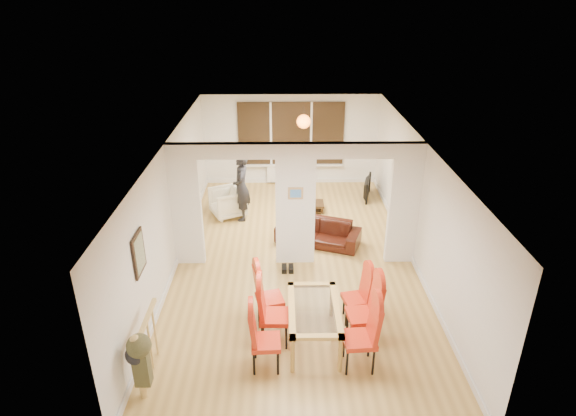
{
  "coord_description": "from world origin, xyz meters",
  "views": [
    {
      "loc": [
        -0.27,
        -8.82,
        5.33
      ],
      "look_at": [
        -0.14,
        0.6,
        0.96
      ],
      "focal_mm": 30.0,
      "sensor_mm": 36.0,
      "label": 1
    }
  ],
  "objects_px": {
    "person": "(241,187)",
    "coffee_table": "(304,207)",
    "dining_chair_lc": "(270,295)",
    "armchair": "(228,202)",
    "dining_table": "(314,325)",
    "dining_chair_rb": "(363,311)",
    "dining_chair_la": "(266,338)",
    "dining_chair_rc": "(356,295)",
    "bottle": "(297,198)",
    "dining_chair_lb": "(274,312)",
    "sofa": "(318,232)",
    "bowl": "(305,201)",
    "television": "(364,187)",
    "dining_chair_ra": "(360,335)"
  },
  "relations": [
    {
      "from": "coffee_table",
      "to": "bowl",
      "type": "bearing_deg",
      "value": 77.0
    },
    {
      "from": "dining_table",
      "to": "sofa",
      "type": "xyz_separation_m",
      "value": [
        0.31,
        3.35,
        -0.07
      ]
    },
    {
      "from": "dining_chair_rc",
      "to": "person",
      "type": "xyz_separation_m",
      "value": [
        -2.24,
        4.07,
        0.34
      ]
    },
    {
      "from": "dining_chair_la",
      "to": "person",
      "type": "xyz_separation_m",
      "value": [
        -0.73,
        5.18,
        0.31
      ]
    },
    {
      "from": "dining_chair_lc",
      "to": "armchair",
      "type": "xyz_separation_m",
      "value": [
        -1.15,
        4.27,
        -0.19
      ]
    },
    {
      "from": "dining_chair_lc",
      "to": "dining_chair_rb",
      "type": "height_order",
      "value": "dining_chair_rb"
    },
    {
      "from": "armchair",
      "to": "coffee_table",
      "type": "bearing_deg",
      "value": 71.24
    },
    {
      "from": "dining_chair_ra",
      "to": "coffee_table",
      "type": "bearing_deg",
      "value": 92.21
    },
    {
      "from": "dining_table",
      "to": "sofa",
      "type": "relative_size",
      "value": 0.78
    },
    {
      "from": "dining_table",
      "to": "dining_chair_lb",
      "type": "bearing_deg",
      "value": 177.67
    },
    {
      "from": "dining_chair_lc",
      "to": "bowl",
      "type": "distance_m",
      "value": 4.66
    },
    {
      "from": "dining_chair_lc",
      "to": "dining_chair_rc",
      "type": "relative_size",
      "value": 1.06
    },
    {
      "from": "person",
      "to": "coffee_table",
      "type": "bearing_deg",
      "value": 102.24
    },
    {
      "from": "person",
      "to": "coffee_table",
      "type": "relative_size",
      "value": 1.72
    },
    {
      "from": "sofa",
      "to": "bowl",
      "type": "xyz_separation_m",
      "value": [
        -0.21,
        1.77,
        -0.01
      ]
    },
    {
      "from": "dining_chair_rc",
      "to": "bottle",
      "type": "height_order",
      "value": "dining_chair_rc"
    },
    {
      "from": "dining_chair_la",
      "to": "armchair",
      "type": "relative_size",
      "value": 1.37
    },
    {
      "from": "sofa",
      "to": "person",
      "type": "height_order",
      "value": "person"
    },
    {
      "from": "dining_table",
      "to": "dining_chair_lb",
      "type": "relative_size",
      "value": 1.25
    },
    {
      "from": "dining_table",
      "to": "person",
      "type": "height_order",
      "value": "person"
    },
    {
      "from": "sofa",
      "to": "dining_chair_ra",
      "type": "bearing_deg",
      "value": -64.75
    },
    {
      "from": "sofa",
      "to": "dining_chair_lb",
      "type": "bearing_deg",
      "value": -85.61
    },
    {
      "from": "dining_chair_rc",
      "to": "dining_table",
      "type": "bearing_deg",
      "value": -155.48
    },
    {
      "from": "dining_chair_lb",
      "to": "television",
      "type": "relative_size",
      "value": 1.15
    },
    {
      "from": "dining_chair_lb",
      "to": "coffee_table",
      "type": "height_order",
      "value": "dining_chair_lb"
    },
    {
      "from": "dining_table",
      "to": "dining_chair_lb",
      "type": "distance_m",
      "value": 0.68
    },
    {
      "from": "armchair",
      "to": "bowl",
      "type": "xyz_separation_m",
      "value": [
        1.97,
        0.31,
        -0.1
      ]
    },
    {
      "from": "dining_chair_la",
      "to": "dining_chair_rb",
      "type": "bearing_deg",
      "value": 17.54
    },
    {
      "from": "armchair",
      "to": "person",
      "type": "distance_m",
      "value": 0.65
    },
    {
      "from": "dining_chair_rb",
      "to": "person",
      "type": "bearing_deg",
      "value": 109.67
    },
    {
      "from": "television",
      "to": "coffee_table",
      "type": "xyz_separation_m",
      "value": [
        -1.69,
        -0.87,
        -0.17
      ]
    },
    {
      "from": "dining_chair_rc",
      "to": "coffee_table",
      "type": "relative_size",
      "value": 1.03
    },
    {
      "from": "bowl",
      "to": "armchair",
      "type": "bearing_deg",
      "value": -171.18
    },
    {
      "from": "dining_chair_lb",
      "to": "person",
      "type": "distance_m",
      "value": 4.69
    },
    {
      "from": "person",
      "to": "dining_chair_lc",
      "type": "bearing_deg",
      "value": 7.97
    },
    {
      "from": "dining_table",
      "to": "person",
      "type": "distance_m",
      "value": 4.89
    },
    {
      "from": "dining_chair_lb",
      "to": "dining_chair_lc",
      "type": "relative_size",
      "value": 1.06
    },
    {
      "from": "dining_chair_ra",
      "to": "sofa",
      "type": "height_order",
      "value": "dining_chair_ra"
    },
    {
      "from": "dining_chair_la",
      "to": "television",
      "type": "bearing_deg",
      "value": 65.95
    },
    {
      "from": "dining_chair_lc",
      "to": "person",
      "type": "xyz_separation_m",
      "value": [
        -0.77,
        4.09,
        0.31
      ]
    },
    {
      "from": "dining_chair_rb",
      "to": "bowl",
      "type": "bearing_deg",
      "value": 91.1
    },
    {
      "from": "dining_chair_la",
      "to": "dining_chair_ra",
      "type": "distance_m",
      "value": 1.4
    },
    {
      "from": "dining_table",
      "to": "dining_chair_rb",
      "type": "distance_m",
      "value": 0.82
    },
    {
      "from": "armchair",
      "to": "dining_chair_rb",
      "type": "bearing_deg",
      "value": 3.38
    },
    {
      "from": "coffee_table",
      "to": "bottle",
      "type": "distance_m",
      "value": 0.32
    },
    {
      "from": "bottle",
      "to": "bowl",
      "type": "height_order",
      "value": "bottle"
    },
    {
      "from": "dining_table",
      "to": "dining_chair_rb",
      "type": "xyz_separation_m",
      "value": [
        0.78,
        0.02,
        0.25
      ]
    },
    {
      "from": "dining_table",
      "to": "coffee_table",
      "type": "relative_size",
      "value": 1.46
    },
    {
      "from": "dining_chair_lb",
      "to": "sofa",
      "type": "distance_m",
      "value": 3.47
    },
    {
      "from": "dining_table",
      "to": "dining_chair_lc",
      "type": "bearing_deg",
      "value": 143.04
    }
  ]
}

